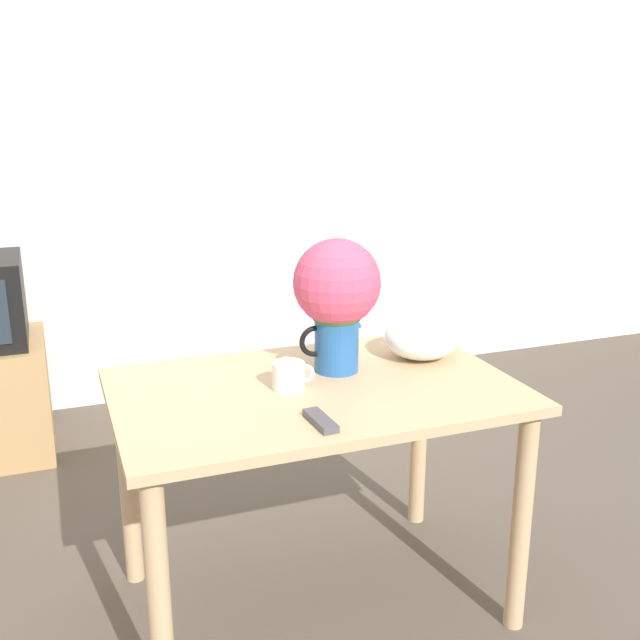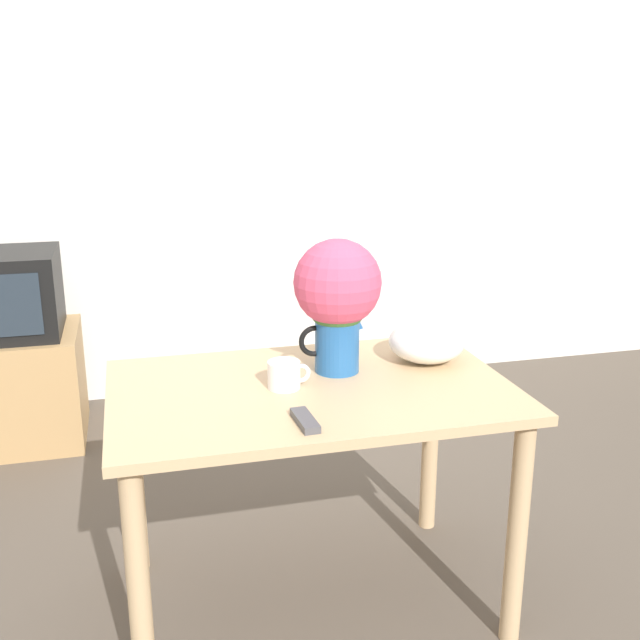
# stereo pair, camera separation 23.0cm
# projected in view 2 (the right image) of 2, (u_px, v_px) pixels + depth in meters

# --- Properties ---
(ground_plane) EXTENTS (12.00, 12.00, 0.00)m
(ground_plane) POSITION_uv_depth(u_px,v_px,m) (277.00, 609.00, 2.41)
(ground_plane) COLOR brown
(wall_back) EXTENTS (8.00, 0.05, 2.60)m
(wall_back) POSITION_uv_depth(u_px,v_px,m) (197.00, 155.00, 3.90)
(wall_back) COLOR silver
(wall_back) RESTS_ON ground_plane
(table) EXTENTS (1.19, 0.77, 0.75)m
(table) POSITION_uv_depth(u_px,v_px,m) (311.00, 422.00, 2.28)
(table) COLOR tan
(table) RESTS_ON ground_plane
(flower_vase) EXTENTS (0.27, 0.27, 0.42)m
(flower_vase) POSITION_uv_depth(u_px,v_px,m) (337.00, 294.00, 2.30)
(flower_vase) COLOR #235B9E
(flower_vase) RESTS_ON table
(coffee_mug) EXTENTS (0.13, 0.10, 0.08)m
(coffee_mug) POSITION_uv_depth(u_px,v_px,m) (285.00, 375.00, 2.22)
(coffee_mug) COLOR white
(coffee_mug) RESTS_ON table
(white_bowl) EXTENTS (0.25, 0.25, 0.13)m
(white_bowl) POSITION_uv_depth(u_px,v_px,m) (427.00, 342.00, 2.44)
(white_bowl) COLOR white
(white_bowl) RESTS_ON table
(remote_control) EXTENTS (0.05, 0.15, 0.02)m
(remote_control) POSITION_uv_depth(u_px,v_px,m) (305.00, 420.00, 1.98)
(remote_control) COLOR #4C4C51
(remote_control) RESTS_ON table
(tv_stand) EXTENTS (0.66, 0.54, 0.53)m
(tv_stand) POSITION_uv_depth(u_px,v_px,m) (10.00, 388.00, 3.54)
(tv_stand) COLOR tan
(tv_stand) RESTS_ON ground_plane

